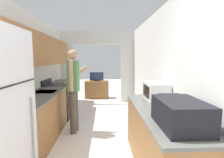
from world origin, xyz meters
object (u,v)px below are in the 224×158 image
(person, at_px, (74,88))
(microwave, at_px, (156,91))
(television, at_px, (97,77))
(knife, at_px, (64,82))
(tv_cabinet, at_px, (97,89))
(suitcase, at_px, (180,113))
(range_oven, at_px, (58,101))

(person, bearing_deg, microwave, -111.21)
(television, relative_size, knife, 1.90)
(person, xyz_separation_m, television, (0.35, 3.20, -0.09))
(tv_cabinet, relative_size, television, 1.75)
(knife, bearing_deg, microwave, -5.02)
(suitcase, xyz_separation_m, microwave, (0.11, 1.17, 0.00))
(microwave, distance_m, tv_cabinet, 4.26)
(person, bearing_deg, knife, 26.68)
(range_oven, xyz_separation_m, television, (0.92, 2.25, 0.41))
(microwave, distance_m, knife, 2.99)
(suitcase, relative_size, television, 1.22)
(range_oven, height_order, microwave, microwave)
(person, height_order, microwave, person)
(range_oven, xyz_separation_m, knife, (0.07, 0.47, 0.44))
(range_oven, relative_size, tv_cabinet, 1.10)
(person, xyz_separation_m, suitcase, (1.39, -1.98, 0.07))
(range_oven, height_order, person, person)
(television, bearing_deg, tv_cabinet, 90.00)
(microwave, bearing_deg, range_oven, 139.86)
(person, distance_m, microwave, 1.70)
(range_oven, relative_size, person, 0.59)
(microwave, bearing_deg, tv_cabinet, 105.94)
(range_oven, distance_m, television, 2.47)
(range_oven, distance_m, suitcase, 3.56)
(knife, bearing_deg, person, -27.50)
(microwave, bearing_deg, person, 151.82)
(microwave, relative_size, tv_cabinet, 0.52)
(person, distance_m, television, 3.22)
(person, height_order, suitcase, person)
(microwave, xyz_separation_m, television, (-1.15, 4.00, -0.17))
(range_oven, distance_m, person, 1.21)
(tv_cabinet, bearing_deg, range_oven, -111.78)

